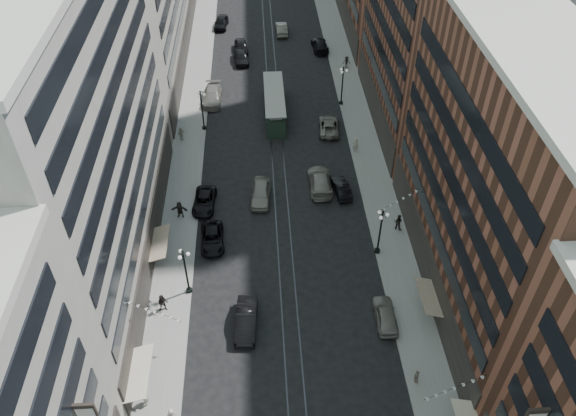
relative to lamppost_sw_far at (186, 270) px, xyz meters
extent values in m
plane|color=black|center=(9.20, 32.00, -3.10)|extent=(220.00, 220.00, 0.00)
cube|color=gray|center=(-1.80, 42.00, -3.02)|extent=(4.00, 180.00, 0.15)
cube|color=gray|center=(20.20, 42.00, -3.02)|extent=(4.00, 180.00, 0.15)
cube|color=#2D2D33|center=(8.50, 42.00, -3.09)|extent=(0.12, 180.00, 0.02)
cube|color=#2D2D33|center=(9.90, 42.00, -3.09)|extent=(0.12, 180.00, 0.02)
cube|color=#9B9689|center=(-7.80, 5.00, 10.90)|extent=(8.00, 36.00, 28.00)
cube|color=brown|center=(26.20, 0.00, 8.90)|extent=(8.00, 30.00, 24.00)
cylinder|color=black|center=(0.00, 0.00, -2.80)|extent=(0.56, 0.56, 0.30)
cylinder|color=black|center=(0.00, 0.00, -0.35)|extent=(0.18, 0.18, 5.20)
sphere|color=black|center=(0.00, 0.00, 2.45)|extent=(0.24, 0.24, 0.24)
sphere|color=white|center=(0.45, 0.00, 2.05)|extent=(0.36, 0.36, 0.36)
sphere|color=white|center=(-0.22, 0.39, 2.05)|extent=(0.36, 0.36, 0.36)
sphere|color=white|center=(-0.22, -0.39, 2.05)|extent=(0.36, 0.36, 0.36)
cylinder|color=black|center=(0.00, 27.00, -2.80)|extent=(0.56, 0.56, 0.30)
cylinder|color=black|center=(0.00, 27.00, -0.35)|extent=(0.18, 0.18, 5.20)
sphere|color=black|center=(0.00, 27.00, 2.45)|extent=(0.24, 0.24, 0.24)
sphere|color=white|center=(0.45, 27.00, 2.05)|extent=(0.36, 0.36, 0.36)
sphere|color=white|center=(-0.22, 27.39, 2.05)|extent=(0.36, 0.36, 0.36)
sphere|color=white|center=(-0.22, 26.61, 2.05)|extent=(0.36, 0.36, 0.36)
cylinder|color=black|center=(18.40, 4.00, -2.80)|extent=(0.56, 0.56, 0.30)
cylinder|color=black|center=(18.40, 4.00, -0.35)|extent=(0.18, 0.18, 5.20)
sphere|color=black|center=(18.40, 4.00, 2.45)|extent=(0.24, 0.24, 0.24)
sphere|color=white|center=(18.85, 4.00, 2.05)|extent=(0.36, 0.36, 0.36)
sphere|color=white|center=(18.18, 4.39, 2.05)|extent=(0.36, 0.36, 0.36)
sphere|color=white|center=(18.18, 3.61, 2.05)|extent=(0.36, 0.36, 0.36)
cylinder|color=black|center=(18.40, 32.00, -2.80)|extent=(0.56, 0.56, 0.30)
cylinder|color=black|center=(18.40, 32.00, -0.35)|extent=(0.18, 0.18, 5.20)
sphere|color=black|center=(18.40, 32.00, 2.45)|extent=(0.24, 0.24, 0.24)
sphere|color=white|center=(18.85, 32.00, 2.05)|extent=(0.36, 0.36, 0.36)
sphere|color=white|center=(18.18, 32.39, 2.05)|extent=(0.36, 0.36, 0.36)
sphere|color=white|center=(18.18, 31.61, 2.05)|extent=(0.36, 0.36, 0.36)
cube|color=#203226|center=(9.20, 30.08, -1.86)|extent=(2.38, 11.43, 2.48)
cube|color=gray|center=(9.20, 30.08, -0.33)|extent=(1.52, 10.48, 0.57)
cube|color=gray|center=(9.20, 30.08, 0.05)|extent=(2.57, 11.62, 0.14)
cylinder|color=black|center=(9.20, 25.79, -2.76)|extent=(2.19, 0.67, 0.67)
cylinder|color=black|center=(9.20, 34.37, -2.76)|extent=(2.19, 0.67, 0.67)
imported|color=black|center=(1.91, 6.35, -2.41)|extent=(2.59, 5.10, 1.38)
imported|color=slate|center=(17.60, -4.26, -2.32)|extent=(1.88, 4.56, 1.55)
imported|color=black|center=(5.31, -4.19, -2.25)|extent=(2.12, 5.24, 1.69)
imported|color=#BCAF9C|center=(-0.30, -12.80, -2.10)|extent=(0.90, 0.61, 1.70)
imported|color=black|center=(-2.10, -2.06, -1.98)|extent=(0.96, 0.55, 1.94)
imported|color=#B1A793|center=(18.91, -10.54, -2.14)|extent=(0.67, 1.02, 1.60)
imported|color=black|center=(0.81, 12.09, -2.41)|extent=(2.64, 5.12, 1.38)
imported|color=gray|center=(0.80, 33.86, -2.23)|extent=(2.65, 6.07, 1.74)
imported|color=black|center=(1.30, 57.86, -2.23)|extent=(2.64, 5.28, 1.73)
imported|color=black|center=(16.00, 13.40, -2.38)|extent=(2.06, 4.48, 1.42)
imported|color=slate|center=(16.00, 25.87, -2.35)|extent=(2.97, 5.56, 1.49)
imported|color=black|center=(17.14, 48.60, -2.28)|extent=(2.61, 5.74, 1.63)
imported|color=black|center=(4.70, 48.70, -2.29)|extent=(2.40, 4.92, 1.62)
imported|color=slate|center=(11.40, 54.83, -2.26)|extent=(1.89, 5.11, 1.67)
imported|color=black|center=(-1.66, 10.41, -1.97)|extent=(1.86, 0.76, 1.94)
imported|color=#A09A85|center=(-2.66, 24.58, -2.03)|extent=(1.17, 0.84, 1.82)
imported|color=black|center=(21.07, 7.18, -2.00)|extent=(1.05, 0.88, 1.90)
imported|color=#B5AF96|center=(18.70, 21.03, -2.00)|extent=(0.71, 0.49, 1.89)
imported|color=black|center=(20.51, 42.24, -2.07)|extent=(1.19, 0.64, 1.75)
imported|color=gray|center=(13.70, 14.60, -2.22)|extent=(2.47, 6.04, 1.75)
imported|color=black|center=(4.70, 45.15, -2.24)|extent=(2.54, 5.23, 1.72)
imported|color=gray|center=(6.97, 12.89, -2.22)|extent=(2.51, 5.32, 1.76)
imported|color=#A69D89|center=(-2.54, -11.19, -2.02)|extent=(0.52, 0.73, 1.86)
camera|label=1|loc=(7.20, -34.20, 37.84)|focal=35.00mm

